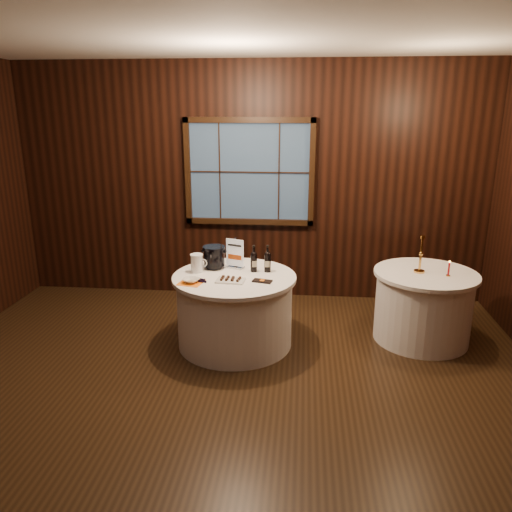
# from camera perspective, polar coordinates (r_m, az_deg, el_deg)

# --- Properties ---
(ground) EXTENTS (6.00, 6.00, 0.00)m
(ground) POSITION_cam_1_polar(r_m,az_deg,el_deg) (4.59, -4.14, -15.50)
(ground) COLOR black
(ground) RESTS_ON ground
(back_wall) EXTENTS (6.00, 0.10, 3.00)m
(back_wall) POSITION_cam_1_polar(r_m,az_deg,el_deg) (6.41, -0.75, 8.66)
(back_wall) COLOR black
(back_wall) RESTS_ON ground
(main_table) EXTENTS (1.28, 1.28, 0.77)m
(main_table) POSITION_cam_1_polar(r_m,az_deg,el_deg) (5.29, -2.45, -6.17)
(main_table) COLOR white
(main_table) RESTS_ON ground
(side_table) EXTENTS (1.08, 1.08, 0.77)m
(side_table) POSITION_cam_1_polar(r_m,az_deg,el_deg) (5.67, 18.53, -5.43)
(side_table) COLOR white
(side_table) RESTS_ON ground
(sign_stand) EXTENTS (0.20, 0.15, 0.33)m
(sign_stand) POSITION_cam_1_polar(r_m,az_deg,el_deg) (5.35, -2.37, -0.23)
(sign_stand) COLOR #ADAEB4
(sign_stand) RESTS_ON main_table
(port_bottle_left) EXTENTS (0.07, 0.08, 0.29)m
(port_bottle_left) POSITION_cam_1_polar(r_m,az_deg,el_deg) (5.24, -0.26, -0.48)
(port_bottle_left) COLOR black
(port_bottle_left) RESTS_ON main_table
(port_bottle_right) EXTENTS (0.07, 0.07, 0.29)m
(port_bottle_right) POSITION_cam_1_polar(r_m,az_deg,el_deg) (5.23, 1.33, -0.49)
(port_bottle_right) COLOR black
(port_bottle_right) RESTS_ON main_table
(ice_bucket) EXTENTS (0.24, 0.24, 0.24)m
(ice_bucket) POSITION_cam_1_polar(r_m,az_deg,el_deg) (5.36, -4.81, -0.09)
(ice_bucket) COLOR black
(ice_bucket) RESTS_ON main_table
(chocolate_plate) EXTENTS (0.29, 0.21, 0.04)m
(chocolate_plate) POSITION_cam_1_polar(r_m,az_deg,el_deg) (4.98, -2.94, -2.73)
(chocolate_plate) COLOR white
(chocolate_plate) RESTS_ON main_table
(chocolate_box) EXTENTS (0.21, 0.14, 0.02)m
(chocolate_box) POSITION_cam_1_polar(r_m,az_deg,el_deg) (4.97, 0.72, -2.88)
(chocolate_box) COLOR black
(chocolate_box) RESTS_ON main_table
(grape_bunch) EXTENTS (0.15, 0.09, 0.03)m
(grape_bunch) POSITION_cam_1_polar(r_m,az_deg,el_deg) (4.99, -6.10, -2.76)
(grape_bunch) COLOR black
(grape_bunch) RESTS_ON main_table
(glass_pitcher) EXTENTS (0.18, 0.14, 0.19)m
(glass_pitcher) POSITION_cam_1_polar(r_m,az_deg,el_deg) (5.26, -6.76, -0.81)
(glass_pitcher) COLOR white
(glass_pitcher) RESTS_ON main_table
(orange_napkin) EXTENTS (0.27, 0.27, 0.00)m
(orange_napkin) POSITION_cam_1_polar(r_m,az_deg,el_deg) (4.98, -7.42, -3.02)
(orange_napkin) COLOR orange
(orange_napkin) RESTS_ON main_table
(cracker_bowl) EXTENTS (0.21, 0.21, 0.04)m
(cracker_bowl) POSITION_cam_1_polar(r_m,az_deg,el_deg) (4.98, -7.43, -2.79)
(cracker_bowl) COLOR white
(cracker_bowl) RESTS_ON orange_napkin
(brass_candlestick) EXTENTS (0.11, 0.11, 0.40)m
(brass_candlestick) POSITION_cam_1_polar(r_m,az_deg,el_deg) (5.48, 18.27, -0.35)
(brass_candlestick) COLOR gold
(brass_candlestick) RESTS_ON side_table
(red_candle) EXTENTS (0.04, 0.04, 0.16)m
(red_candle) POSITION_cam_1_polar(r_m,az_deg,el_deg) (5.48, 21.16, -1.50)
(red_candle) COLOR gold
(red_candle) RESTS_ON side_table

